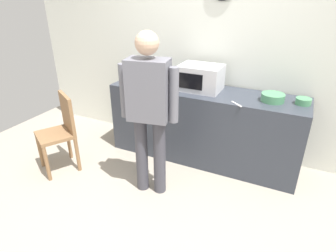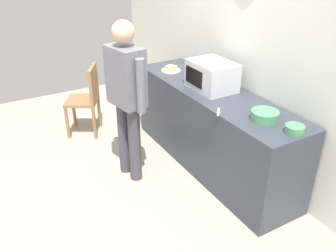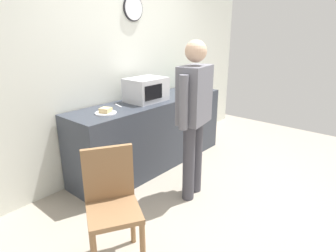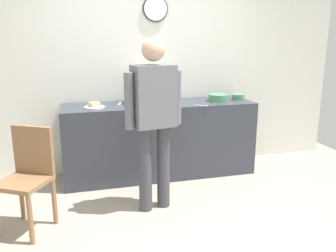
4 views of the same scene
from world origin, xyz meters
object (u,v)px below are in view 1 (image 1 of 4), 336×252
Objects in this scene: sandwich_plate at (145,82)px; wooden_chair at (61,129)px; salad_bowl at (303,101)px; fork_utensil at (236,104)px; spoon_utensil at (172,83)px; microwave at (201,78)px; person_standing at (149,106)px; cereal_bowl at (273,97)px.

sandwich_plate is 0.25× the size of wooden_chair.
fork_utensil is at bearing -154.09° from salad_bowl.
sandwich_plate is 0.35m from spoon_utensil.
microwave is 0.29× the size of person_standing.
fork_utensil is at bearing -9.38° from sandwich_plate.
salad_bowl is 0.95× the size of spoon_utensil.
salad_bowl is 2.76m from wooden_chair.
person_standing is at bearing -140.06° from cereal_bowl.
salad_bowl is at bearing 8.75° from cereal_bowl.
salad_bowl is (1.88, 0.11, 0.01)m from sandwich_plate.
fork_utensil is 0.18× the size of wooden_chair.
cereal_bowl is at bearing -171.25° from salad_bowl.
person_standing reaches higher than sandwich_plate.
cereal_bowl is 1.46× the size of fork_utensil.
fork_utensil is at bearing 19.83° from wooden_chair.
microwave reaches higher than sandwich_plate.
salad_bowl reaches higher than spoon_utensil.
person_standing reaches higher than salad_bowl.
microwave is 1.78m from wooden_chair.
wooden_chair is (-0.98, -1.05, -0.41)m from spoon_utensil.
sandwich_plate is 1.39× the size of fork_utensil.
spoon_utensil is (-1.26, 0.10, -0.04)m from cereal_bowl.
fork_utensil is 2.06m from wooden_chair.
fork_utensil is at bearing -21.61° from spoon_utensil.
microwave is 0.86m from cereal_bowl.
wooden_chair is (-0.67, -0.89, -0.42)m from sandwich_plate.
person_standing reaches higher than cereal_bowl.
wooden_chair is (-1.18, -0.07, -0.48)m from person_standing.
microwave reaches higher than cereal_bowl.
fork_utensil is at bearing 40.63° from person_standing.
microwave reaches higher than fork_utensil.
sandwich_plate is at bearing 122.26° from person_standing.
sandwich_plate is at bearing 170.62° from fork_utensil.
person_standing reaches higher than microwave.
sandwich_plate reaches higher than fork_utensil.
wooden_chair reaches higher than spoon_utensil.
microwave reaches higher than spoon_utensil.
cereal_bowl is 2.47m from wooden_chair.
microwave is at bearing 77.45° from person_standing.
sandwich_plate reaches higher than spoon_utensil.
cereal_bowl is at bearing 38.39° from fork_utensil.
salad_bowl is at bearing -2.07° from spoon_utensil.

